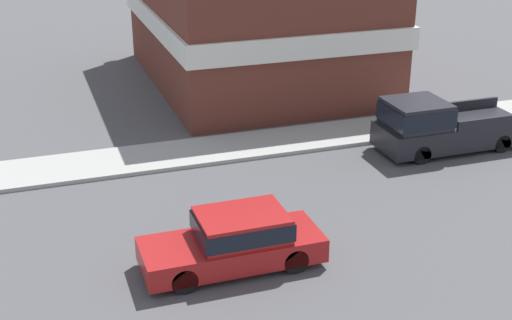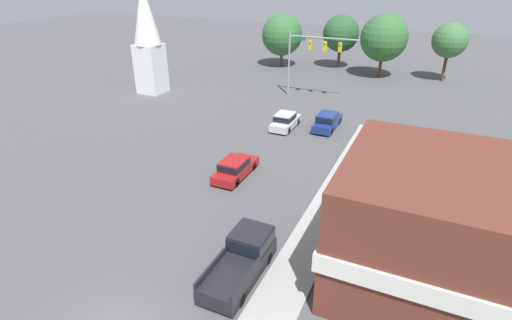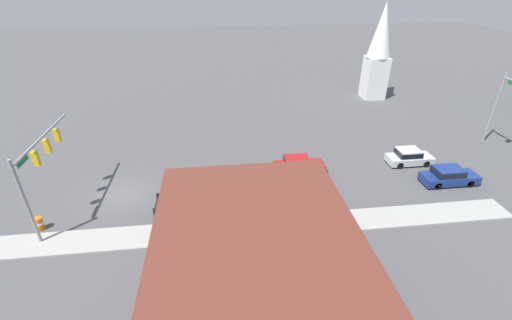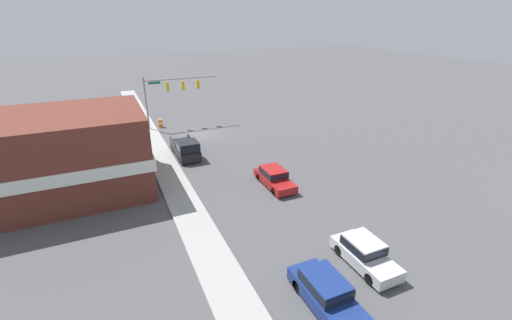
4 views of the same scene
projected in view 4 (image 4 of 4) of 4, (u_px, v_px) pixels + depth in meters
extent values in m
plane|color=#4C4C4F|center=(201.00, 135.00, 40.75)|extent=(200.00, 200.00, 0.00)
cube|color=#9E9E99|center=(152.00, 141.00, 38.56)|extent=(2.40, 60.00, 0.14)
cylinder|color=gray|center=(146.00, 104.00, 41.09)|extent=(0.22, 0.22, 6.50)
cylinder|color=gray|center=(181.00, 79.00, 41.68)|extent=(8.75, 0.18, 0.18)
cube|color=gold|center=(167.00, 87.00, 41.37)|extent=(0.36, 0.36, 1.05)
sphere|color=green|center=(167.00, 84.00, 41.42)|extent=(0.22, 0.22, 0.22)
cube|color=gold|center=(183.00, 86.00, 42.09)|extent=(0.36, 0.36, 1.05)
sphere|color=green|center=(182.00, 83.00, 42.13)|extent=(0.22, 0.22, 0.22)
cube|color=gold|center=(198.00, 84.00, 42.81)|extent=(0.36, 0.36, 1.05)
sphere|color=green|center=(197.00, 82.00, 42.85)|extent=(0.22, 0.22, 0.22)
cube|color=#196B38|center=(154.00, 83.00, 40.59)|extent=(1.40, 0.04, 0.30)
cylinder|color=black|center=(291.00, 188.00, 27.48)|extent=(0.22, 0.66, 0.66)
cylinder|color=black|center=(274.00, 191.00, 26.89)|extent=(0.22, 0.66, 0.66)
cylinder|color=black|center=(275.00, 174.00, 29.88)|extent=(0.22, 0.66, 0.66)
cylinder|color=black|center=(259.00, 177.00, 29.29)|extent=(0.22, 0.66, 0.66)
cube|color=maroon|center=(275.00, 180.00, 28.32)|extent=(1.78, 4.61, 0.62)
cube|color=maroon|center=(273.00, 172.00, 28.31)|extent=(1.63, 2.21, 0.66)
cube|color=black|center=(273.00, 172.00, 28.31)|extent=(1.65, 2.30, 0.46)
cylinder|color=black|center=(392.00, 271.00, 18.51)|extent=(0.22, 0.66, 0.66)
cylinder|color=black|center=(370.00, 279.00, 17.92)|extent=(0.22, 0.66, 0.66)
cylinder|color=black|center=(360.00, 244.00, 20.72)|extent=(0.22, 0.66, 0.66)
cylinder|color=black|center=(339.00, 250.00, 20.14)|extent=(0.22, 0.66, 0.66)
cube|color=silver|center=(365.00, 257.00, 19.25)|extent=(1.77, 4.25, 0.67)
cube|color=silver|center=(364.00, 245.00, 19.20)|extent=(1.63, 2.04, 0.71)
cube|color=black|center=(364.00, 245.00, 19.20)|extent=(1.64, 2.12, 0.49)
cylinder|color=black|center=(361.00, 319.00, 15.56)|extent=(0.22, 0.66, 0.66)
cylinder|color=black|center=(323.00, 277.00, 18.06)|extent=(0.22, 0.66, 0.66)
cylinder|color=black|center=(297.00, 286.00, 17.46)|extent=(0.22, 0.66, 0.66)
cube|color=navy|center=(328.00, 298.00, 16.43)|extent=(1.79, 4.80, 0.72)
cube|color=navy|center=(325.00, 283.00, 16.40)|extent=(1.65, 2.30, 0.67)
cube|color=black|center=(325.00, 283.00, 16.40)|extent=(1.67, 2.39, 0.47)
cylinder|color=black|center=(198.00, 157.00, 33.53)|extent=(0.22, 0.66, 0.66)
cylinder|color=black|center=(180.00, 159.00, 32.86)|extent=(0.22, 0.66, 0.66)
cylinder|color=black|center=(190.00, 146.00, 36.25)|extent=(0.22, 0.66, 0.66)
cylinder|color=black|center=(173.00, 148.00, 35.57)|extent=(0.22, 0.66, 0.66)
cube|color=black|center=(185.00, 150.00, 34.44)|extent=(2.01, 5.22, 0.85)
cube|color=black|center=(188.00, 146.00, 32.91)|extent=(1.91, 1.98, 0.90)
cube|color=black|center=(188.00, 146.00, 32.91)|extent=(1.93, 2.06, 0.63)
cube|color=black|center=(191.00, 139.00, 35.53)|extent=(0.12, 2.93, 0.35)
cube|color=black|center=(173.00, 142.00, 34.81)|extent=(0.12, 2.93, 0.35)
cylinder|color=orange|center=(160.00, 123.00, 43.23)|extent=(0.56, 0.56, 1.00)
cylinder|color=white|center=(160.00, 123.00, 43.21)|extent=(0.58, 0.58, 0.18)
cube|color=brown|center=(60.00, 155.00, 26.26)|extent=(12.64, 9.16, 6.41)
cube|color=silver|center=(60.00, 157.00, 26.32)|extent=(12.94, 9.46, 0.90)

